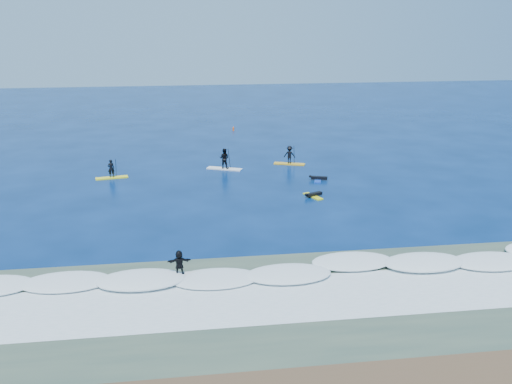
{
  "coord_description": "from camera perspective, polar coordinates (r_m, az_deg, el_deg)",
  "views": [
    {
      "loc": [
        -4.71,
        -38.68,
        13.84
      ],
      "look_at": [
        1.15,
        3.37,
        0.6
      ],
      "focal_mm": 40.0,
      "sensor_mm": 36.0,
      "label": 1
    }
  ],
  "objects": [
    {
      "name": "whitewater",
      "position": [
        29.55,
        2.22,
        -10.62
      ],
      "size": [
        34.0,
        5.0,
        0.02
      ],
      "primitive_type": "cube",
      "color": "silver",
      "rests_on": "ground"
    },
    {
      "name": "breaking_wave",
      "position": [
        32.19,
        1.28,
        -8.15
      ],
      "size": [
        40.0,
        6.0,
        0.3
      ],
      "primitive_type": "cube",
      "color": "white",
      "rests_on": "ground"
    },
    {
      "name": "prone_paddler_near",
      "position": [
        45.44,
        5.74,
        -0.31
      ],
      "size": [
        1.54,
        2.06,
        0.42
      ],
      "rotation": [
        0.0,
        0.0,
        1.98
      ],
      "color": "yellow",
      "rests_on": "ground"
    },
    {
      "name": "sup_paddler_right",
      "position": [
        55.06,
        3.37,
        3.61
      ],
      "size": [
        3.07,
        1.7,
        2.1
      ],
      "rotation": [
        0.0,
        0.0,
        -0.34
      ],
      "color": "gold",
      "rests_on": "ground"
    },
    {
      "name": "wave_surfer",
      "position": [
        31.52,
        -7.67,
        -7.18
      ],
      "size": [
        2.13,
        0.72,
        1.52
      ],
      "rotation": [
        0.0,
        0.0,
        0.07
      ],
      "color": "silver",
      "rests_on": "breaking_wave"
    },
    {
      "name": "marker_buoy",
      "position": [
        71.5,
        -2.28,
        6.35
      ],
      "size": [
        0.24,
        0.24,
        0.57
      ],
      "rotation": [
        0.0,
        0.0,
        -0.42
      ],
      "color": "#FC5716",
      "rests_on": "ground"
    },
    {
      "name": "sup_paddler_left",
      "position": [
        51.86,
        -14.26,
        2.0
      ],
      "size": [
        2.87,
        1.18,
        1.96
      ],
      "rotation": [
        0.0,
        0.0,
        0.18
      ],
      "color": "#FEF31B",
      "rests_on": "ground"
    },
    {
      "name": "prone_paddler_far",
      "position": [
        50.09,
        6.24,
        1.35
      ],
      "size": [
        1.61,
        2.12,
        0.43
      ],
      "rotation": [
        0.0,
        0.0,
        1.28
      ],
      "color": "#1843B9",
      "rests_on": "ground"
    },
    {
      "name": "ground",
      "position": [
        41.35,
        -0.93,
        -2.24
      ],
      "size": [
        160.0,
        160.0,
        0.0
      ],
      "primitive_type": "plane",
      "color": "#031A43",
      "rests_on": "ground"
    },
    {
      "name": "shallow_water",
      "position": [
        28.68,
        2.57,
        -11.54
      ],
      "size": [
        90.0,
        13.0,
        0.01
      ],
      "primitive_type": "cube",
      "color": "#35483C",
      "rests_on": "ground"
    },
    {
      "name": "sup_paddler_center",
      "position": [
        53.24,
        -3.19,
        3.19
      ],
      "size": [
        3.36,
        2.07,
        2.32
      ],
      "rotation": [
        0.0,
        0.0,
        -0.41
      ],
      "color": "white",
      "rests_on": "ground"
    }
  ]
}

